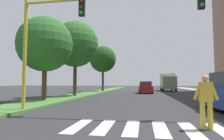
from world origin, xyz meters
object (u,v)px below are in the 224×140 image
(truck_box_delivery, at_px, (168,82))
(tree_distant, at_px, (103,59))
(pedestrian_performer, at_px, (206,99))
(sedan_midblock, at_px, (145,88))
(tree_far, at_px, (75,44))
(traffic_light_gantry, at_px, (83,22))
(tree_mid, at_px, (45,44))

(truck_box_delivery, bearing_deg, tree_distant, -151.86)
(pedestrian_performer, bearing_deg, sedan_midblock, 94.73)
(tree_far, relative_size, sedan_midblock, 1.87)
(tree_far, height_order, traffic_light_gantry, tree_far)
(traffic_light_gantry, xyz_separation_m, sedan_midblock, (3.12, 18.50, -3.64))
(tree_mid, distance_m, traffic_light_gantry, 6.75)
(tree_mid, relative_size, traffic_light_gantry, 0.64)
(tree_distant, bearing_deg, truck_box_delivery, 28.14)
(tree_far, xyz_separation_m, pedestrian_performer, (8.95, -12.30, -4.54))
(pedestrian_performer, distance_m, truck_box_delivery, 29.76)
(tree_distant, distance_m, pedestrian_performer, 25.67)
(tree_distant, bearing_deg, sedan_midblock, -24.26)
(tree_mid, relative_size, tree_far, 0.83)
(sedan_midblock, bearing_deg, tree_distant, 155.74)
(sedan_midblock, height_order, truck_box_delivery, truck_box_delivery)
(tree_far, bearing_deg, traffic_light_gantry, -67.73)
(sedan_midblock, xyz_separation_m, truck_box_delivery, (4.11, 8.89, 0.87))
(tree_mid, xyz_separation_m, sedan_midblock, (7.77, 13.61, -3.67))
(tree_distant, bearing_deg, traffic_light_gantry, -80.34)
(tree_mid, bearing_deg, tree_far, 83.98)
(tree_distant, distance_m, truck_box_delivery, 12.89)
(tree_distant, bearing_deg, tree_mid, -93.38)
(tree_distant, bearing_deg, pedestrian_performer, -70.35)
(truck_box_delivery, bearing_deg, traffic_light_gantry, -104.79)
(pedestrian_performer, relative_size, sedan_midblock, 0.41)
(tree_mid, xyz_separation_m, tree_far, (0.54, 5.15, 1.03))
(sedan_midblock, bearing_deg, tree_far, -130.52)
(tree_distant, xyz_separation_m, truck_box_delivery, (10.90, 5.83, -3.67))
(pedestrian_performer, relative_size, truck_box_delivery, 0.27)
(traffic_light_gantry, height_order, truck_box_delivery, traffic_light_gantry)
(traffic_light_gantry, relative_size, pedestrian_performer, 5.97)
(tree_far, xyz_separation_m, tree_distant, (0.44, 11.52, -0.16))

